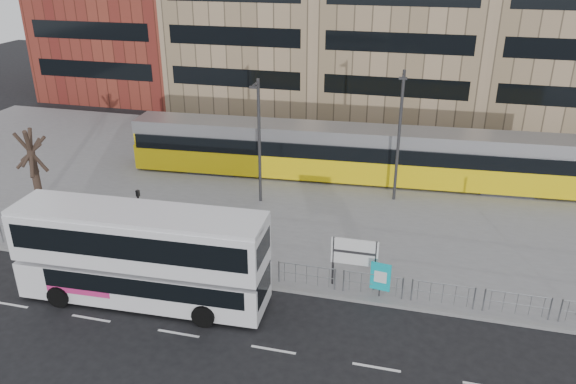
% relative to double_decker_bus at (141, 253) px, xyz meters
% --- Properties ---
extents(ground, '(120.00, 120.00, 0.00)m').
position_rel_double_decker_bus_xyz_m(ground, '(4.40, 2.14, -2.35)').
color(ground, black).
rests_on(ground, ground).
extents(plaza, '(64.00, 24.00, 0.15)m').
position_rel_double_decker_bus_xyz_m(plaza, '(4.40, 14.14, -2.27)').
color(plaza, slate).
rests_on(plaza, ground).
extents(kerb, '(64.00, 0.25, 0.17)m').
position_rel_double_decker_bus_xyz_m(kerb, '(4.40, 2.19, -2.27)').
color(kerb, gray).
rests_on(kerb, ground).
extents(pedestrian_barrier, '(32.07, 0.07, 1.10)m').
position_rel_double_decker_bus_xyz_m(pedestrian_barrier, '(6.40, 2.64, -1.37)').
color(pedestrian_barrier, gray).
rests_on(pedestrian_barrier, plaza).
extents(road_markings, '(62.00, 0.12, 0.01)m').
position_rel_double_decker_bus_xyz_m(road_markings, '(5.40, -1.86, -2.34)').
color(road_markings, white).
rests_on(road_markings, ground).
extents(double_decker_bus, '(10.96, 3.13, 4.35)m').
position_rel_double_decker_bus_xyz_m(double_decker_bus, '(0.00, 0.00, 0.00)').
color(double_decker_bus, white).
rests_on(double_decker_bus, ground).
extents(tram, '(29.86, 4.77, 3.50)m').
position_rel_double_decker_bus_xyz_m(tram, '(6.92, 15.95, -0.44)').
color(tram, yellow).
rests_on(tram, plaza).
extents(station_sign, '(2.10, 0.13, 2.42)m').
position_rel_double_decker_bus_xyz_m(station_sign, '(8.76, 3.10, -0.52)').
color(station_sign, '#2D2D30').
rests_on(station_sign, plaza).
extents(ad_panel, '(0.89, 0.18, 1.67)m').
position_rel_double_decker_bus_xyz_m(ad_panel, '(10.01, 2.62, -1.22)').
color(ad_panel, '#2D2D30').
rests_on(ad_panel, plaza).
extents(pedestrian, '(0.61, 0.72, 1.69)m').
position_rel_double_decker_bus_xyz_m(pedestrian, '(-3.39, 5.84, -1.36)').
color(pedestrian, black).
rests_on(pedestrian, plaza).
extents(traffic_light_west, '(0.21, 0.24, 3.10)m').
position_rel_double_decker_bus_xyz_m(traffic_light_west, '(-2.34, 4.22, -0.22)').
color(traffic_light_west, '#2D2D30').
rests_on(traffic_light_west, plaza).
extents(lamp_post_west, '(0.45, 1.04, 7.47)m').
position_rel_double_decker_bus_xyz_m(lamp_post_west, '(1.95, 10.93, 1.91)').
color(lamp_post_west, '#2D2D30').
rests_on(lamp_post_west, plaza).
extents(lamp_post_east, '(0.45, 1.04, 7.91)m').
position_rel_double_decker_bus_xyz_m(lamp_post_east, '(9.79, 13.19, 2.13)').
color(lamp_post_east, '#2D2D30').
rests_on(lamp_post_east, plaza).
extents(bare_tree, '(4.80, 4.80, 7.06)m').
position_rel_double_decker_bus_xyz_m(bare_tree, '(-10.78, 7.31, 2.67)').
color(bare_tree, '#30221A').
rests_on(bare_tree, plaza).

